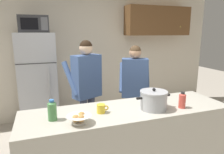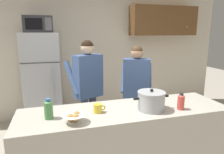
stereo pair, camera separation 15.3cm
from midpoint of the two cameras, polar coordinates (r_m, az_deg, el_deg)
name	(u,v)px [view 2 (the right image)]	position (r m, az deg, el deg)	size (l,w,h in m)	color
back_wall_unit	(100,49)	(4.39, -2.44, 7.72)	(6.00, 0.48, 2.60)	beige
kitchen_island	(125,146)	(2.51, 5.54, -18.78)	(2.33, 0.68, 0.92)	#BCB7A8
refrigerator	(43,81)	(3.94, -17.75, -1.12)	(0.64, 0.68, 1.75)	#B7BABF
microwave	(38,24)	(3.82, -18.78, 13.78)	(0.48, 0.37, 0.28)	#2D2D30
person_near_pot	(88,82)	(3.07, -5.36, -1.36)	(0.61, 0.56, 1.65)	#33384C
person_by_sink	(136,84)	(3.21, 8.12, -1.95)	(0.58, 0.54, 1.57)	#33384C
cooking_pot	(151,101)	(2.30, 12.79, -6.51)	(0.41, 0.30, 0.24)	#ADAFB5
coffee_mug	(98,108)	(2.19, -1.95, -8.75)	(0.13, 0.09, 0.10)	yellow
bread_bowl	(74,118)	(1.97, -8.33, -11.21)	(0.23, 0.23, 0.10)	white
bottle_near_edge	(181,101)	(2.41, 20.46, -6.43)	(0.08, 0.08, 0.19)	#D84C3F
bottle_mid_counter	(49,109)	(2.09, -15.32, -8.62)	(0.09, 0.09, 0.21)	#4C8C4C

